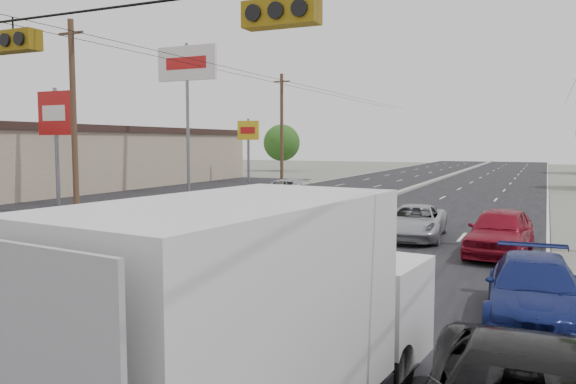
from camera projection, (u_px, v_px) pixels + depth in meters
name	position (u px, v px, depth m)	size (l,w,h in m)	color
road_surface	(386.00, 198.00, 37.68)	(20.00, 160.00, 0.02)	black
center_median	(386.00, 197.00, 37.68)	(0.50, 160.00, 0.20)	gray
strip_mall	(44.00, 161.00, 43.81)	(12.00, 42.00, 4.60)	tan
parking_lot	(136.00, 195.00, 40.26)	(10.00, 42.00, 0.02)	black
utility_pole_left_b	(74.00, 116.00, 28.89)	(1.60, 0.30, 10.00)	#422D1E
utility_pole_left_c	(282.00, 128.00, 51.50)	(1.60, 0.30, 10.00)	#422D1E
traffic_signals	(9.00, 40.00, 9.48)	(25.00, 0.30, 0.54)	black
pole_sign_mid	(56.00, 120.00, 33.48)	(2.60, 0.25, 7.00)	slate
pole_sign_billboard	(187.00, 73.00, 41.15)	(5.00, 0.25, 11.00)	slate
pole_sign_far	(248.00, 136.00, 53.02)	(2.20, 0.25, 6.00)	slate
tree_left_far	(282.00, 143.00, 73.67)	(4.80, 4.80, 6.12)	#382619
box_truck	(265.00, 319.00, 6.84)	(2.81, 6.36, 3.13)	black
tan_sedan	(42.00, 348.00, 8.36)	(1.94, 4.78, 1.39)	olive
red_sedan	(188.00, 259.00, 14.51)	(1.61, 4.60, 1.52)	#9E1209
queue_car_a	(302.00, 227.00, 20.72)	(1.50, 3.73, 1.27)	black
queue_car_b	(290.00, 263.00, 14.40)	(1.44, 4.13, 1.36)	#BBBBBE
queue_car_c	(415.00, 222.00, 21.89)	(2.15, 4.66, 1.29)	#9FA2A7
queue_car_d	(534.00, 291.00, 11.67)	(1.88, 4.64, 1.35)	navy
queue_car_e	(500.00, 232.00, 18.65)	(1.86, 4.61, 1.57)	maroon
oncoming_near	(179.00, 214.00, 24.55)	(1.83, 4.51, 1.31)	black
oncoming_far	(294.00, 193.00, 32.80)	(2.73, 5.91, 1.64)	#9C9EA3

